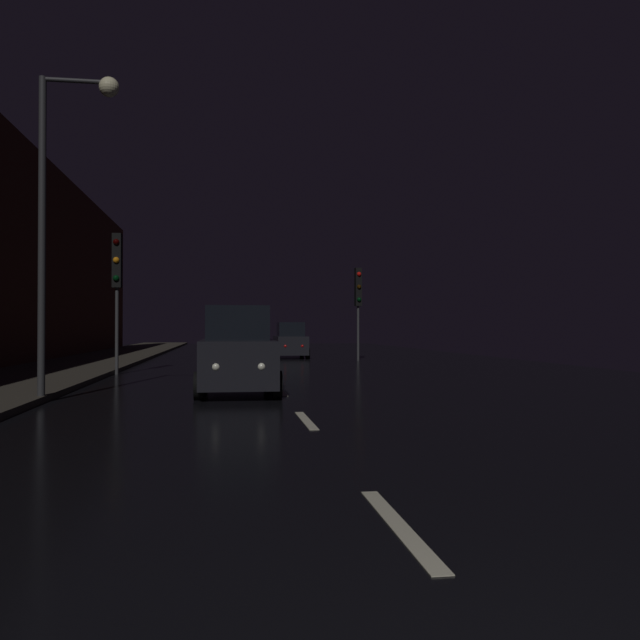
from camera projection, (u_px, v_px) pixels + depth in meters
ground at (260, 368)px, 26.58m from camera, size 27.32×84.00×0.02m
sidewalk_left at (69, 368)px, 25.50m from camera, size 4.40×84.00×0.15m
lane_centerline at (291, 404)px, 13.90m from camera, size 0.16×19.50×0.01m
traffic_light_far_right at (358, 294)px, 32.36m from camera, size 0.33×0.47×4.63m
traffic_light_far_left at (117, 272)px, 22.76m from camera, size 0.31×0.46×4.94m
streetlamp_overhead at (64, 185)px, 14.23m from camera, size 1.70×0.44×7.19m
car_approaching_headlights at (237, 353)px, 16.32m from camera, size 1.99×4.31×2.17m
car_distant_taillights at (290, 342)px, 35.44m from camera, size 1.78×3.85×1.94m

